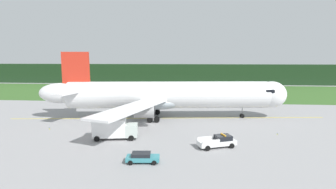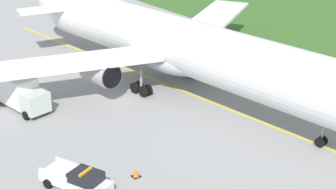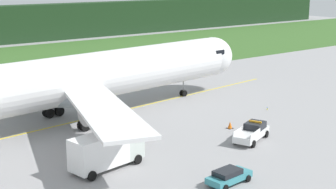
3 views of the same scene
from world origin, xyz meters
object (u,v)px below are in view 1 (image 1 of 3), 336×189
object	(u,v)px
airliner	(166,95)
ops_pickup_truck	(218,141)
catering_truck	(114,128)
apron_cone	(223,136)
staff_car	(142,157)

from	to	relation	value
airliner	ops_pickup_truck	xyz separation A→B (m)	(9.47, -18.23, -4.15)
catering_truck	apron_cone	bearing A→B (deg)	6.15
catering_truck	ops_pickup_truck	bearing A→B (deg)	-8.75
ops_pickup_truck	apron_cone	bearing A→B (deg)	75.45
ops_pickup_truck	staff_car	size ratio (longest dim) A/B	1.38
airliner	ops_pickup_truck	size ratio (longest dim) A/B	8.95
airliner	ops_pickup_truck	world-z (taller)	airliner
apron_cone	ops_pickup_truck	bearing A→B (deg)	-104.55
ops_pickup_truck	staff_car	bearing A→B (deg)	-146.69
airliner	staff_car	xyz separation A→B (m)	(-0.74, -24.94, -4.35)
airliner	apron_cone	size ratio (longest dim) A/B	65.08
catering_truck	staff_car	bearing A→B (deg)	-55.26
ops_pickup_truck	apron_cone	world-z (taller)	ops_pickup_truck
ops_pickup_truck	apron_cone	distance (m)	4.66
ops_pickup_truck	catering_truck	distance (m)	16.85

